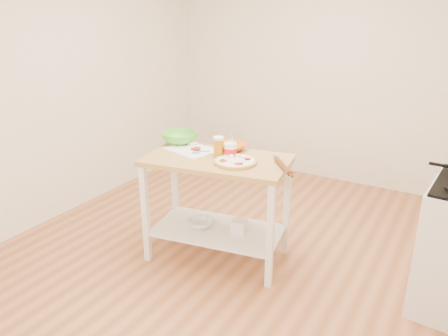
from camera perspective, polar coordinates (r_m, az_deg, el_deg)
name	(u,v)px	position (r m, az deg, el deg)	size (l,w,h in m)	color
room_shell	(238,104)	(3.31, 1.86, 8.36)	(4.04, 4.54, 2.74)	#B16C41
prep_island	(217,187)	(3.58, -0.91, -2.50)	(1.24, 0.81, 0.90)	tan
pizza	(235,161)	(3.36, 1.49, 0.89)	(0.33, 0.33, 0.05)	tan
cutting_board	(192,149)	(3.68, -4.26, 2.43)	(0.46, 0.39, 0.04)	white
spatula	(200,152)	(3.58, -3.16, 2.10)	(0.12, 0.13, 0.01)	teal
knife	(187,144)	(3.79, -4.88, 3.13)	(0.22, 0.19, 0.01)	silver
orange_bowl	(232,147)	(3.66, 1.02, 2.75)	(0.24, 0.24, 0.06)	#DE5D13
green_bowl	(180,138)	(3.87, -5.80, 3.93)	(0.31, 0.31, 0.10)	#4FBC2D
beer_pint	(218,147)	(3.48, -0.73, 2.78)	(0.08, 0.08, 0.17)	#BD6E12
yogurt_tub	(230,151)	(3.47, 0.85, 2.30)	(0.10, 0.10, 0.22)	white
rolling_pin	(283,166)	(3.28, 7.70, 0.25)	(0.04, 0.04, 0.34)	#5F3215
shelf_glass_bowl	(200,223)	(3.77, -3.09, -7.22)	(0.21, 0.21, 0.07)	silver
shelf_bin	(239,226)	(3.67, 1.99, -7.62)	(0.11, 0.11, 0.11)	white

